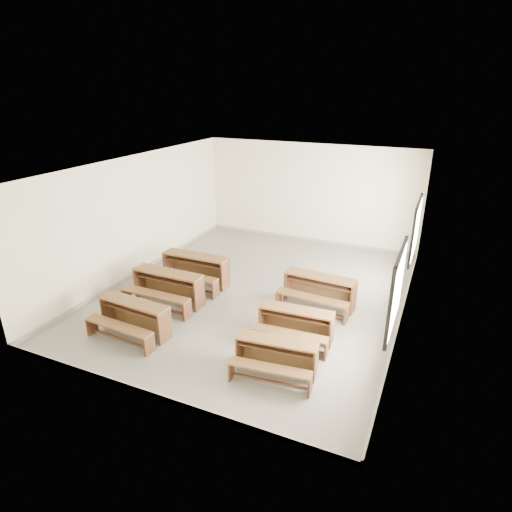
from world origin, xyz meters
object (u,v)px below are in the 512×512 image
at_px(desk_set_1, 167,285).
at_px(desk_set_2, 195,267).
at_px(desk_set_0, 134,316).
at_px(desk_set_3, 276,354).
at_px(desk_set_4, 295,322).
at_px(desk_set_5, 319,289).

relative_size(desk_set_1, desk_set_2, 0.98).
height_order(desk_set_0, desk_set_2, desk_set_2).
relative_size(desk_set_0, desk_set_2, 0.92).
bearing_deg(desk_set_3, desk_set_2, 135.54).
bearing_deg(desk_set_0, desk_set_4, 23.61).
xyz_separation_m(desk_set_2, desk_set_5, (3.29, 0.16, -0.02)).
relative_size(desk_set_1, desk_set_3, 1.14).
relative_size(desk_set_1, desk_set_4, 1.12).
bearing_deg(desk_set_0, desk_set_2, 96.00).
relative_size(desk_set_2, desk_set_3, 1.16).
distance_m(desk_set_1, desk_set_5, 3.59).
xyz_separation_m(desk_set_1, desk_set_5, (3.33, 1.32, -0.02)).
bearing_deg(desk_set_1, desk_set_4, -4.56).
bearing_deg(desk_set_3, desk_set_0, 173.43).
distance_m(desk_set_1, desk_set_3, 3.65).
relative_size(desk_set_0, desk_set_1, 0.94).
distance_m(desk_set_4, desk_set_5, 1.60).
height_order(desk_set_0, desk_set_5, desk_set_5).
height_order(desk_set_1, desk_set_2, desk_set_2).
xyz_separation_m(desk_set_0, desk_set_2, (-0.10, 2.58, 0.05)).
relative_size(desk_set_0, desk_set_4, 1.06).
distance_m(desk_set_2, desk_set_3, 4.21).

